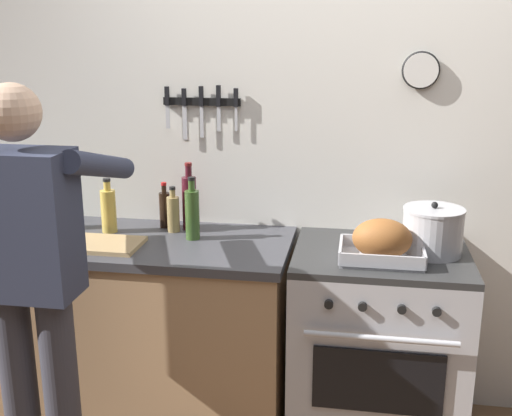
{
  "coord_description": "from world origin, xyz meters",
  "views": [
    {
      "loc": [
        0.11,
        -1.67,
        1.84
      ],
      "look_at": [
        -0.31,
        0.85,
        1.11
      ],
      "focal_mm": 44.45,
      "sensor_mm": 36.0,
      "label": 1
    }
  ],
  "objects": [
    {
      "name": "cutting_board",
      "position": [
        -1.02,
        0.86,
        0.91
      ],
      "size": [
        0.36,
        0.24,
        0.02
      ],
      "primitive_type": "cube",
      "color": "tan",
      "rests_on": "counter_block"
    },
    {
      "name": "bottle_wine_red",
      "position": [
        -0.69,
        1.18,
        1.04
      ],
      "size": [
        0.07,
        0.07,
        0.33
      ],
      "color": "#47141E",
      "rests_on": "counter_block"
    },
    {
      "name": "bottle_soy_sauce",
      "position": [
        -0.82,
        1.19,
        0.99
      ],
      "size": [
        0.05,
        0.05,
        0.23
      ],
      "color": "black",
      "rests_on": "counter_block"
    },
    {
      "name": "stock_pot",
      "position": [
        0.43,
        1.01,
        1.0
      ],
      "size": [
        0.26,
        0.26,
        0.23
      ],
      "color": "#B7B7BC",
      "rests_on": "stove"
    },
    {
      "name": "bottle_vinegar",
      "position": [
        -0.76,
        1.13,
        0.99
      ],
      "size": [
        0.06,
        0.06,
        0.22
      ],
      "color": "#997F4C",
      "rests_on": "counter_block"
    },
    {
      "name": "stove",
      "position": [
        0.22,
        0.99,
        0.45
      ],
      "size": [
        0.76,
        0.67,
        0.9
      ],
      "color": "#BCBCC1",
      "rests_on": "ground"
    },
    {
      "name": "bottle_dish_soap",
      "position": [
        -1.36,
        1.07,
        0.98
      ],
      "size": [
        0.07,
        0.07,
        0.2
      ],
      "color": "#338CCC",
      "rests_on": "counter_block"
    },
    {
      "name": "counter_block",
      "position": [
        -1.21,
        0.99,
        0.46
      ],
      "size": [
        2.03,
        0.65,
        0.9
      ],
      "color": "tan",
      "rests_on": "ground"
    },
    {
      "name": "wall_back",
      "position": [
        0.0,
        1.35,
        1.3
      ],
      "size": [
        6.0,
        0.13,
        2.6
      ],
      "color": "white",
      "rests_on": "ground"
    },
    {
      "name": "bottle_cooking_oil",
      "position": [
        -1.06,
        1.07,
        1.01
      ],
      "size": [
        0.07,
        0.07,
        0.26
      ],
      "color": "gold",
      "rests_on": "counter_block"
    },
    {
      "name": "person_cook",
      "position": [
        -1.11,
        0.42,
        0.95
      ],
      "size": [
        0.51,
        0.63,
        1.66
      ],
      "rotation": [
        0.0,
        0.0,
        1.68
      ],
      "color": "#383842",
      "rests_on": "ground"
    },
    {
      "name": "roasting_pan",
      "position": [
        0.21,
        0.89,
        0.98
      ],
      "size": [
        0.35,
        0.26,
        0.18
      ],
      "color": "#B7B7BC",
      "rests_on": "stove"
    },
    {
      "name": "bottle_olive_oil",
      "position": [
        -0.64,
        1.03,
        1.02
      ],
      "size": [
        0.07,
        0.07,
        0.29
      ],
      "color": "#385623",
      "rests_on": "counter_block"
    }
  ]
}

